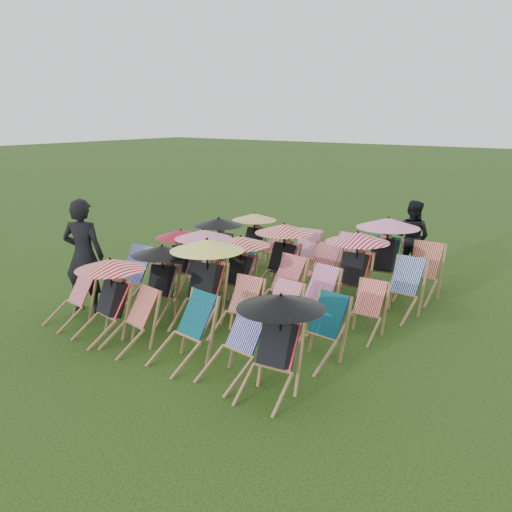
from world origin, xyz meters
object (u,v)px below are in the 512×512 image
Objects in this scene: deckchair_29 at (420,273)px; person_left at (84,256)px; deckchair_0 at (70,299)px; deckchair_5 at (273,344)px; person_rear at (412,237)px.

deckchair_29 is 5.93m from person_left.
person_left reaches higher than deckchair_29.
person_left reaches higher than deckchair_0.
deckchair_0 is 0.84m from person_left.
person_rear is (-0.71, 6.14, 0.12)m from deckchair_5.
deckchair_5 reaches higher than deckchair_0.
deckchair_0 is 0.66× the size of deckchair_5.
deckchair_0 is 0.42× the size of person_left.
deckchair_29 is (4.05, 4.55, 0.08)m from deckchair_0.
person_left is 1.25× the size of person_rear.
person_rear is at bearing 69.31° from deckchair_0.
deckchair_0 is at bearing -130.70° from deckchair_29.
person_rear is (3.59, 5.54, -0.19)m from person_left.
person_left is at bearing -136.48° from deckchair_29.
deckchair_0 is 0.53× the size of person_rear.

